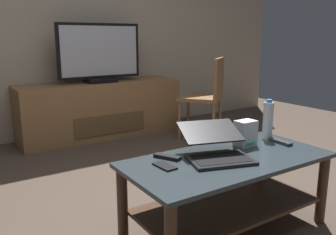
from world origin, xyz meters
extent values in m
plane|color=#4C3D33|center=(0.00, 0.00, 0.00)|extent=(7.68, 7.68, 0.00)
cube|color=#B2A38C|center=(0.00, 2.35, 1.40)|extent=(6.40, 0.12, 2.80)
cube|color=#2D383D|center=(0.14, -0.31, 0.44)|extent=(1.21, 0.58, 0.02)
cube|color=#472D1E|center=(0.14, -0.31, 0.16)|extent=(1.06, 0.51, 0.02)
cylinder|color=#472D1E|center=(0.70, -0.55, 0.21)|extent=(0.06, 0.06, 0.43)
cylinder|color=#472D1E|center=(-0.41, -0.06, 0.21)|extent=(0.06, 0.06, 0.43)
cylinder|color=#472D1E|center=(0.70, -0.06, 0.21)|extent=(0.06, 0.06, 0.43)
cube|color=olive|center=(0.34, 2.03, 0.31)|extent=(1.83, 0.49, 0.62)
cube|color=brown|center=(0.34, 1.78, 0.19)|extent=(0.82, 0.01, 0.22)
cube|color=black|center=(0.34, 2.01, 0.65)|extent=(0.33, 0.20, 0.05)
cube|color=black|center=(0.34, 2.01, 0.97)|extent=(0.95, 0.04, 0.60)
cube|color=#B2B7C1|center=(0.34, 1.99, 0.97)|extent=(0.88, 0.01, 0.54)
cube|color=brown|center=(1.25, 1.36, 0.46)|extent=(0.62, 0.62, 0.04)
cube|color=brown|center=(1.38, 1.21, 0.68)|extent=(0.35, 0.29, 0.44)
cylinder|color=brown|center=(1.28, 1.63, 0.22)|extent=(0.04, 0.04, 0.44)
cylinder|color=brown|center=(0.99, 1.39, 0.22)|extent=(0.04, 0.04, 0.44)
cylinder|color=brown|center=(1.52, 1.33, 0.22)|extent=(0.04, 0.04, 0.44)
cylinder|color=brown|center=(1.22, 1.10, 0.22)|extent=(0.04, 0.04, 0.44)
cube|color=black|center=(0.06, -0.33, 0.46)|extent=(0.40, 0.33, 0.02)
cube|color=black|center=(0.06, -0.33, 0.47)|extent=(0.35, 0.27, 0.00)
cube|color=black|center=(0.11, -0.18, 0.58)|extent=(0.40, 0.32, 0.08)
cube|color=silver|center=(0.11, -0.18, 0.58)|extent=(0.36, 0.28, 0.07)
cube|color=silver|center=(0.38, -0.19, 0.53)|extent=(0.13, 0.09, 0.16)
cube|color=#19D84C|center=(0.38, -0.24, 0.48)|extent=(0.08, 0.00, 0.01)
cylinder|color=silver|center=(0.62, -0.16, 0.58)|extent=(0.07, 0.07, 0.25)
cylinder|color=blue|center=(0.62, -0.16, 0.71)|extent=(0.04, 0.04, 0.02)
cube|color=black|center=(-0.24, -0.23, 0.46)|extent=(0.08, 0.14, 0.01)
cube|color=black|center=(-0.16, -0.13, 0.46)|extent=(0.11, 0.16, 0.02)
cube|color=#2D2D30|center=(0.62, -0.28, 0.46)|extent=(0.05, 0.16, 0.02)
camera|label=1|loc=(-1.19, -1.73, 1.13)|focal=37.96mm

